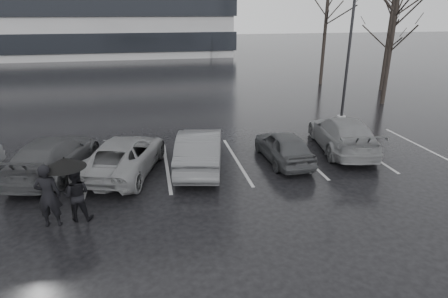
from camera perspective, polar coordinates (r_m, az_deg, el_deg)
ground at (r=12.76m, az=1.89°, el=-6.11°), size 160.00×160.00×0.00m
car_main at (r=15.01m, az=9.05°, el=0.41°), size 1.60×3.69×1.24m
car_west_a at (r=14.23m, az=-3.70°, el=0.02°), size 2.45×4.74×1.49m
car_west_b at (r=14.29m, az=-14.98°, el=-0.95°), size 3.49×5.16×1.31m
car_west_c at (r=15.06m, az=-24.49°, el=-0.91°), size 3.09×5.09×1.38m
car_east at (r=16.81m, az=17.60°, el=2.24°), size 2.83×5.20×1.43m
pedestrian_left at (r=11.40m, az=-25.22°, el=-6.46°), size 0.70×0.47×1.86m
pedestrian_right at (r=11.48m, az=-21.56°, el=-6.47°), size 0.82×0.67×1.58m
umbrella at (r=11.21m, az=-23.13°, el=-1.94°), size 1.14×1.14×1.93m
lamp_post at (r=21.12m, az=18.54°, el=14.42°), size 0.46×0.46×8.37m
stall_stripes at (r=14.86m, az=-3.33°, el=-2.12°), size 19.72×5.00×0.00m
tree_east at (r=25.75m, az=24.19°, el=15.03°), size 0.26×0.26×8.00m
tree_ne at (r=30.48m, az=23.69°, el=14.75°), size 0.26×0.26×7.00m
tree_north at (r=31.27m, az=15.17°, el=17.21°), size 0.26×0.26×8.50m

